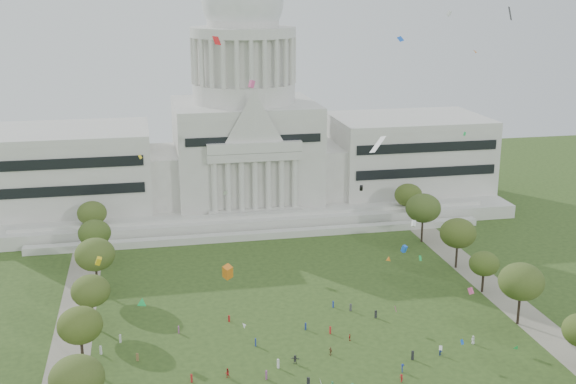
# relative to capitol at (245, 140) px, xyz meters

# --- Properties ---
(capitol) EXTENTS (160.00, 64.50, 91.30)m
(capitol) POSITION_rel_capitol_xyz_m (0.00, 0.00, 0.00)
(capitol) COLOR silver
(capitol) RESTS_ON ground
(path_left) EXTENTS (8.00, 160.00, 0.04)m
(path_left) POSITION_rel_capitol_xyz_m (-48.00, -83.59, -22.28)
(path_left) COLOR gray
(path_left) RESTS_ON ground
(path_right) EXTENTS (8.00, 160.00, 0.04)m
(path_right) POSITION_rel_capitol_xyz_m (48.00, -83.59, -22.28)
(path_right) COLOR gray
(path_right) RESTS_ON ground
(row_tree_l_1) EXTENTS (8.86, 8.86, 12.59)m
(row_tree_l_1) POSITION_rel_capitol_xyz_m (-44.07, -116.55, -13.34)
(row_tree_l_1) COLOR black
(row_tree_l_1) RESTS_ON ground
(row_tree_l_2) EXTENTS (8.42, 8.42, 11.97)m
(row_tree_l_2) POSITION_rel_capitol_xyz_m (-45.04, -96.29, -13.79)
(row_tree_l_2) COLOR black
(row_tree_l_2) RESTS_ON ground
(row_tree_r_2) EXTENTS (9.55, 9.55, 13.58)m
(row_tree_r_2) POSITION_rel_capitol_xyz_m (44.17, -96.15, -12.64)
(row_tree_r_2) COLOR black
(row_tree_r_2) RESTS_ON ground
(row_tree_l_3) EXTENTS (8.12, 8.12, 11.55)m
(row_tree_l_3) POSITION_rel_capitol_xyz_m (-44.09, -79.67, -14.09)
(row_tree_l_3) COLOR black
(row_tree_l_3) RESTS_ON ground
(row_tree_r_3) EXTENTS (7.01, 7.01, 9.98)m
(row_tree_r_3) POSITION_rel_capitol_xyz_m (44.40, -79.10, -15.21)
(row_tree_r_3) COLOR black
(row_tree_r_3) RESTS_ON ground
(row_tree_l_4) EXTENTS (9.29, 9.29, 13.21)m
(row_tree_l_4) POSITION_rel_capitol_xyz_m (-44.08, -61.17, -12.90)
(row_tree_l_4) COLOR black
(row_tree_l_4) RESTS_ON ground
(row_tree_r_4) EXTENTS (9.19, 9.19, 13.06)m
(row_tree_r_4) POSITION_rel_capitol_xyz_m (44.76, -63.55, -13.01)
(row_tree_r_4) COLOR black
(row_tree_r_4) RESTS_ON ground
(row_tree_l_5) EXTENTS (8.33, 8.33, 11.85)m
(row_tree_l_5) POSITION_rel_capitol_xyz_m (-45.22, -42.58, -13.88)
(row_tree_l_5) COLOR black
(row_tree_l_5) RESTS_ON ground
(row_tree_r_5) EXTENTS (9.82, 9.82, 13.96)m
(row_tree_r_5) POSITION_rel_capitol_xyz_m (43.49, -43.40, -12.37)
(row_tree_r_5) COLOR black
(row_tree_r_5) RESTS_ON ground
(row_tree_l_6) EXTENTS (8.19, 8.19, 11.64)m
(row_tree_l_6) POSITION_rel_capitol_xyz_m (-46.87, -24.45, -14.02)
(row_tree_l_6) COLOR black
(row_tree_l_6) RESTS_ON ground
(row_tree_r_6) EXTENTS (8.42, 8.42, 11.97)m
(row_tree_r_6) POSITION_rel_capitol_xyz_m (45.96, -25.46, -13.79)
(row_tree_r_6) COLOR black
(row_tree_r_6) RESTS_ON ground
(person_0) EXTENTS (0.87, 1.02, 1.77)m
(person_0) POSITION_rel_capitol_xyz_m (30.89, -102.65, -21.41)
(person_0) COLOR silver
(person_0) RESTS_ON ground
(person_2) EXTENTS (1.01, 1.05, 1.86)m
(person_2) POSITION_rel_capitol_xyz_m (22.77, -105.68, -21.37)
(person_2) COLOR navy
(person_2) RESTS_ON ground
(person_3) EXTENTS (0.75, 1.10, 1.54)m
(person_3) POSITION_rel_capitol_xyz_m (11.76, -113.54, -21.52)
(person_3) COLOR #B21E1E
(person_3) RESTS_ON ground
(person_4) EXTENTS (0.90, 1.11, 1.67)m
(person_4) POSITION_rel_capitol_xyz_m (1.76, -101.30, -21.46)
(person_4) COLOR olive
(person_4) RESTS_ON ground
(person_5) EXTENTS (1.81, 1.31, 1.82)m
(person_5) POSITION_rel_capitol_xyz_m (-5.68, -103.23, -21.39)
(person_5) COLOR #4C4C51
(person_5) RESTS_ON ground
(person_8) EXTENTS (0.98, 0.71, 1.84)m
(person_8) POSITION_rel_capitol_xyz_m (-18.93, -105.70, -21.37)
(person_8) COLOR #B21E1E
(person_8) RESTS_ON ground
(person_9) EXTENTS (0.84, 1.21, 1.69)m
(person_9) POSITION_rel_capitol_xyz_m (13.19, -110.30, -21.45)
(person_9) COLOR navy
(person_9) RESTS_ON ground
(person_10) EXTENTS (0.61, 0.91, 1.43)m
(person_10) POSITION_rel_capitol_xyz_m (7.10, -96.31, -21.58)
(person_10) COLOR #B21E1E
(person_10) RESTS_ON ground
(distant_crowd) EXTENTS (59.25, 37.83, 1.95)m
(distant_crowd) POSITION_rel_capitol_xyz_m (-13.77, -101.46, -21.43)
(distant_crowd) COLOR #26262B
(distant_crowd) RESTS_ON ground
(kite_swarm) EXTENTS (87.66, 108.05, 67.24)m
(kite_swarm) POSITION_rel_capitol_xyz_m (-2.02, -108.80, 4.46)
(kite_swarm) COLOR green
(kite_swarm) RESTS_ON ground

